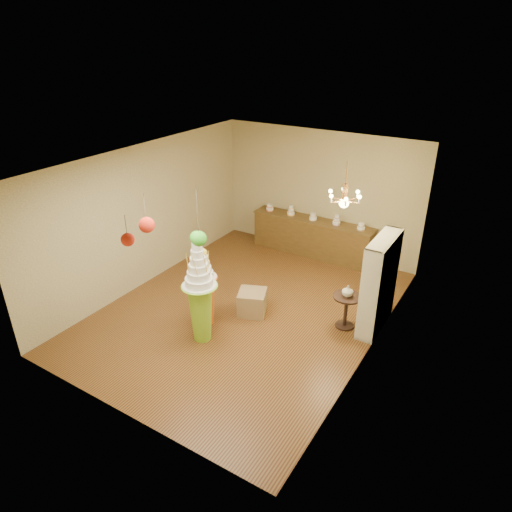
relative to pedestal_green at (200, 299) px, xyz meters
The scene contains 17 objects.
floor 1.48m from the pedestal_green, 82.04° to the left, with size 6.50×6.50×0.00m, color brown.
ceiling 2.49m from the pedestal_green, 82.04° to the left, with size 6.50×6.50×0.00m, color silver.
wall_back 4.51m from the pedestal_green, 87.83° to the left, with size 5.00×0.04×3.00m, color tan.
wall_front 2.15m from the pedestal_green, 85.26° to the right, with size 5.00×0.04×3.00m, color tan.
wall_left 2.71m from the pedestal_green, 152.56° to the left, with size 0.04×6.50×3.00m, color tan.
wall_right 3.01m from the pedestal_green, 24.39° to the left, with size 0.04×6.50×3.00m, color tan.
pedestal_green is the anchor object (origin of this frame).
pedestal_orange 0.54m from the pedestal_green, 118.16° to the left, with size 0.53×0.53×1.55m.
burlap_riser 1.36m from the pedestal_green, 74.69° to the left, with size 0.52×0.52×0.47m, color #8C714C.
sideboard 4.20m from the pedestal_green, 87.68° to the left, with size 3.04×0.54×1.16m.
shelving_unit 3.21m from the pedestal_green, 38.72° to the left, with size 0.33×1.20×1.80m.
round_table 2.68m from the pedestal_green, 39.67° to the left, with size 0.59×0.59×0.66m.
vase 2.65m from the pedestal_green, 39.67° to the left, with size 0.21×0.21×0.22m, color beige.
pom_red_left 1.95m from the pedestal_green, 95.72° to the right, with size 0.23×0.23×0.59m.
pom_green_mid 1.40m from the pedestal_green, 45.26° to the right, with size 0.24×0.24×0.96m.
pom_red_right 2.52m from the pedestal_green, 79.72° to the right, with size 0.17×0.17×0.41m.
chandelier 3.07m from the pedestal_green, 51.86° to the left, with size 0.68×0.68×0.85m.
Camera 1 is at (4.19, -6.44, 4.99)m, focal length 32.00 mm.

